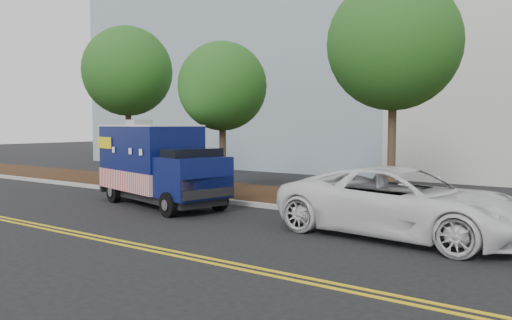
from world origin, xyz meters
The scene contains 11 objects.
ground centered at (0.00, 0.00, 0.00)m, with size 120.00×120.00×0.00m, color black.
curb centered at (0.00, 1.40, 0.07)m, with size 120.00×0.18×0.15m, color #9E9E99.
mulch_strip centered at (0.00, 3.50, 0.07)m, with size 120.00×4.00×0.15m, color black.
centerline_near centered at (0.00, -4.45, 0.01)m, with size 120.00×0.10×0.01m, color gold.
centerline_far centered at (0.00, -4.70, 0.01)m, with size 120.00×0.10×0.01m, color gold.
tree_a centered at (-6.19, 2.77, 5.07)m, with size 3.92×3.92×7.05m.
tree_b centered at (-0.78, 2.69, 4.18)m, with size 3.36×3.36×5.87m.
tree_c centered at (5.57, 3.38, 5.26)m, with size 4.18×4.18×7.37m.
sign_post centered at (-5.24, 1.79, 1.20)m, with size 0.06×0.06×2.40m, color #473828.
food_truck centered at (-1.35, -0.15, 1.32)m, with size 5.85×3.32×2.92m.
white_car centered at (7.13, -0.18, 0.85)m, with size 2.82×6.11×1.70m, color white.
Camera 1 is at (11.12, -12.11, 2.72)m, focal length 35.00 mm.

